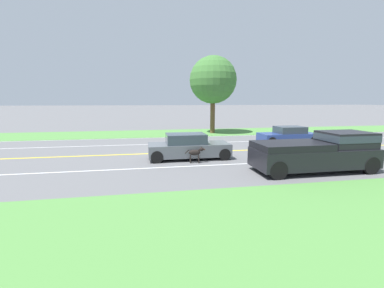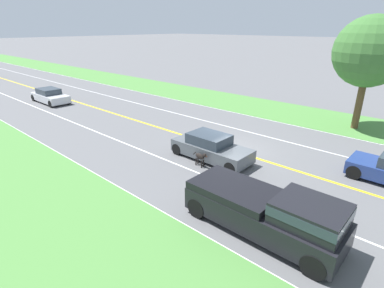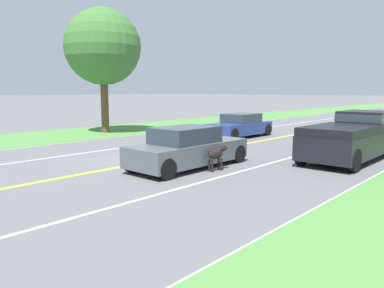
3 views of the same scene
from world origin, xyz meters
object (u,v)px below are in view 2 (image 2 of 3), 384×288
object	(u,v)px
ego_car	(211,148)
pickup_truck	(269,211)
dog	(201,157)
car_trailing_near	(50,96)
roadside_tree_left_near	(370,52)

from	to	relation	value
ego_car	pickup_truck	world-z (taller)	pickup_truck
ego_car	dog	bearing A→B (deg)	11.29
ego_car	car_trailing_near	distance (m)	19.45
dog	roadside_tree_left_near	size ratio (longest dim) A/B	0.14
dog	pickup_truck	xyz separation A→B (m)	(2.54, 5.21, 0.37)
pickup_truck	ego_car	bearing A→B (deg)	-123.85
roadside_tree_left_near	car_trailing_near	bearing A→B (deg)	-65.20
roadside_tree_left_near	dog	bearing A→B (deg)	-18.76
dog	car_trailing_near	size ratio (longest dim) A/B	0.24
pickup_truck	car_trailing_near	xyz separation A→B (m)	(-3.63, -24.89, -0.29)
ego_car	roadside_tree_left_near	size ratio (longest dim) A/B	0.60
dog	ego_car	bearing A→B (deg)	-161.49
car_trailing_near	roadside_tree_left_near	size ratio (longest dim) A/B	0.60
dog	roadside_tree_left_near	xyz separation A→B (m)	(-12.08, 4.10, 4.67)
roadside_tree_left_near	ego_car	bearing A→B (deg)	-21.51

